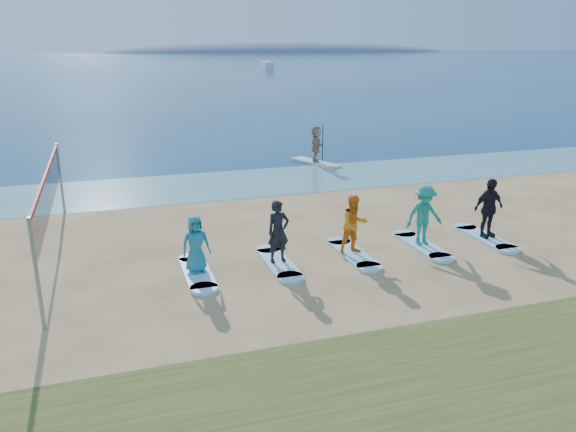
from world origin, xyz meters
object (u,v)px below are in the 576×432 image
object	(u,v)px
volleyball_net	(49,191)
student_1	(278,232)
surfboard_3	(422,246)
student_4	(489,208)
paddleboarder	(316,144)
surfboard_0	(197,273)
surfboard_2	(353,254)
boat_offshore_b	(267,69)
paddleboard	(316,163)
student_2	(354,224)
student_3	(424,215)
surfboard_4	(485,238)
student_0	(196,244)
surfboard_1	(278,263)

from	to	relation	value
volleyball_net	student_1	size ratio (longest dim) A/B	5.24
surfboard_3	student_4	distance (m)	2.44
paddleboarder	student_4	bearing A→B (deg)	-157.49
surfboard_0	paddleboarder	bearing A→B (deg)	56.90
surfboard_2	student_4	xyz separation A→B (m)	(4.48, 0.00, 0.97)
boat_offshore_b	paddleboarder	bearing A→B (deg)	-99.75
paddleboard	student_1	size ratio (longest dim) A/B	1.73
boat_offshore_b	student_2	bearing A→B (deg)	-99.90
surfboard_2	student_1	bearing A→B (deg)	180.00
surfboard_0	surfboard_2	bearing A→B (deg)	0.00
surfboard_2	student_3	bearing A→B (deg)	0.00
surfboard_4	student_4	world-z (taller)	student_4
student_0	surfboard_3	bearing A→B (deg)	-8.30
surfboard_2	surfboard_0	bearing A→B (deg)	180.00
paddleboard	student_0	bearing A→B (deg)	-145.38
surfboard_0	student_1	xyz separation A→B (m)	(2.24, 0.00, 0.91)
surfboard_1	student_2	xyz separation A→B (m)	(2.24, 0.00, 0.89)
paddleboarder	surfboard_1	xyz separation A→B (m)	(-5.67, -12.14, -0.96)
surfboard_3	paddleboarder	bearing A→B (deg)	84.42
student_3	student_0	bearing A→B (deg)	179.56
surfboard_1	surfboard_4	xyz separation A→B (m)	(6.73, 0.00, 0.00)
paddleboarder	student_0	world-z (taller)	paddleboarder
student_2	paddleboarder	bearing A→B (deg)	69.55
paddleboarder	surfboard_2	size ratio (longest dim) A/B	0.81
student_2	surfboard_4	distance (m)	4.57
student_2	boat_offshore_b	bearing A→B (deg)	70.73
surfboard_2	student_2	distance (m)	0.89
boat_offshore_b	student_4	bearing A→B (deg)	-97.65
surfboard_3	student_4	world-z (taller)	student_4
student_2	student_4	xyz separation A→B (m)	(4.48, 0.00, 0.07)
paddleboarder	boat_offshore_b	xyz separation A→B (m)	(24.76, 96.16, -1.01)
surfboard_4	student_4	xyz separation A→B (m)	(0.00, 0.00, 0.97)
surfboard_2	volleyball_net	bearing A→B (deg)	162.17
paddleboard	surfboard_0	xyz separation A→B (m)	(-7.91, -12.14, -0.01)
volleyball_net	surfboard_1	size ratio (longest dim) A/B	4.13
volleyball_net	paddleboarder	distance (m)	14.99
surfboard_1	surfboard_4	bearing A→B (deg)	0.00
paddleboard	student_4	xyz separation A→B (m)	(1.06, -12.14, 0.95)
surfboard_0	student_0	xyz separation A→B (m)	(0.00, 0.00, 0.81)
paddleboard	student_3	bearing A→B (deg)	-117.86
student_1	surfboard_3	distance (m)	4.58
surfboard_2	student_0	bearing A→B (deg)	180.00
surfboard_1	student_3	xyz separation A→B (m)	(4.48, 0.00, 0.95)
paddleboard	paddleboarder	xyz separation A→B (m)	(0.00, 0.00, 0.95)
boat_offshore_b	student_1	xyz separation A→B (m)	(-30.43, -108.30, 0.96)
student_4	surfboard_0	bearing A→B (deg)	173.48
volleyball_net	paddleboard	world-z (taller)	volleyball_net
student_2	student_4	size ratio (longest dim) A/B	0.92
volleyball_net	student_0	world-z (taller)	volleyball_net
student_0	surfboard_1	distance (m)	2.38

